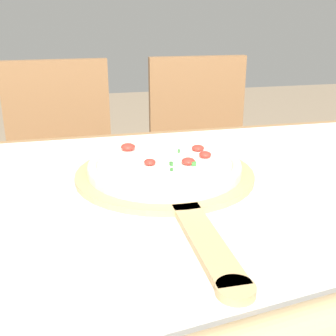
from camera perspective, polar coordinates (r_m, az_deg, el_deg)
dining_table at (r=0.82m, az=4.39°, el=-10.28°), size 1.47×0.94×0.72m
towel_cloth at (r=0.77m, az=4.58°, el=-4.18°), size 1.39×0.86×0.00m
pizza_peel at (r=0.84m, az=-0.05°, el=-1.46°), size 0.36×0.60×0.01m
pizza at (r=0.85m, az=-0.44°, el=0.39°), size 0.31×0.31×0.03m
chair_left at (r=1.58m, az=-14.13°, el=0.10°), size 0.40×0.40×0.88m
chair_right at (r=1.65m, az=4.59°, el=1.56°), size 0.41×0.41×0.88m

